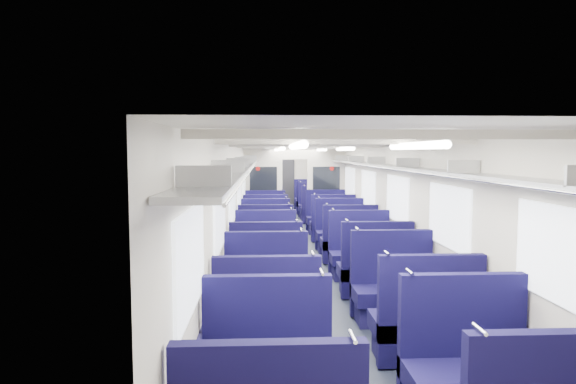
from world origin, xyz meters
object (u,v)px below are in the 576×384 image
(seat_23, at_px, (315,207))
(seat_27, at_px, (309,201))
(seat_15, at_px, (340,235))
(seat_18, at_px, (265,221))
(seat_5, at_px, (425,327))
(seat_26, at_px, (265,200))
(seat_2, at_px, (268,376))
(seat_11, at_px, (360,256))
(seat_7, at_px, (394,293))
(seat_20, at_px, (265,212))
(seat_4, at_px, (267,330))
(seat_25, at_px, (311,203))
(seat_6, at_px, (266,296))
(seat_3, at_px, (468,373))
(seat_8, at_px, (266,273))
(seat_16, at_px, (265,226))
(seat_21, at_px, (318,211))
(seat_17, at_px, (332,226))
(seat_24, at_px, (265,204))
(seat_12, at_px, (266,244))
(seat_14, at_px, (265,236))
(bulkhead, at_px, (295,187))
(end_door, at_px, (285,182))
(seat_22, at_px, (265,207))
(seat_10, at_px, (266,256))
(seat_9, at_px, (375,272))
(seat_13, at_px, (349,244))
(seat_19, at_px, (326,220))

(seat_23, relative_size, seat_27, 1.00)
(seat_15, height_order, seat_18, same)
(seat_5, bearing_deg, seat_26, 96.89)
(seat_26, bearing_deg, seat_18, -90.00)
(seat_2, height_order, seat_11, same)
(seat_7, height_order, seat_26, same)
(seat_18, bearing_deg, seat_20, 90.00)
(seat_4, height_order, seat_25, same)
(seat_6, bearing_deg, seat_3, -54.13)
(seat_8, bearing_deg, seat_3, -64.50)
(seat_8, height_order, seat_27, same)
(seat_26, height_order, seat_27, same)
(seat_4, height_order, seat_16, same)
(seat_20, distance_m, seat_21, 1.66)
(seat_17, xyz_separation_m, seat_18, (-1.66, 1.08, 0.00))
(seat_4, xyz_separation_m, seat_7, (1.66, 1.25, 0.00))
(seat_3, relative_size, seat_4, 1.00)
(seat_21, bearing_deg, seat_26, 114.83)
(seat_16, bearing_deg, seat_18, 90.00)
(seat_4, bearing_deg, seat_5, -0.43)
(seat_24, height_order, seat_27, same)
(seat_17, bearing_deg, seat_11, -90.00)
(seat_12, distance_m, seat_25, 7.85)
(seat_14, distance_m, seat_18, 2.37)
(seat_12, bearing_deg, bulkhead, 77.96)
(seat_20, bearing_deg, seat_16, -90.00)
(bulkhead, xyz_separation_m, seat_25, (0.83, 3.78, -0.86))
(seat_4, relative_size, seat_8, 1.00)
(seat_8, distance_m, seat_24, 10.10)
(seat_7, bearing_deg, seat_4, -142.91)
(end_door, xyz_separation_m, seat_22, (-0.83, -3.72, -0.63))
(seat_18, relative_size, seat_23, 1.00)
(bulkhead, relative_size, seat_10, 2.32)
(seat_26, bearing_deg, seat_14, -90.00)
(seat_3, distance_m, seat_12, 6.10)
(seat_3, bearing_deg, seat_26, 96.39)
(seat_8, relative_size, seat_11, 1.00)
(seat_9, distance_m, seat_23, 8.99)
(seat_20, height_order, seat_21, same)
(seat_18, xyz_separation_m, seat_21, (1.66, 2.04, 0.00))
(seat_3, height_order, seat_7, same)
(end_door, height_order, seat_13, end_door)
(seat_21, xyz_separation_m, seat_22, (-1.66, 1.14, 0.00))
(seat_15, distance_m, seat_22, 5.75)
(seat_24, bearing_deg, seat_9, -80.71)
(seat_25, relative_size, seat_26, 1.00)
(seat_19, distance_m, seat_24, 4.56)
(seat_8, bearing_deg, seat_10, 90.00)
(seat_6, xyz_separation_m, seat_14, (0.00, 4.52, 0.00))
(seat_14, xyz_separation_m, seat_19, (1.66, 2.51, 0.00))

